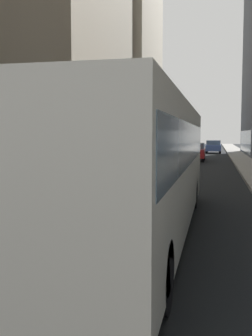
{
  "coord_description": "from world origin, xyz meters",
  "views": [
    {
      "loc": [
        3.02,
        -5.24,
        2.39
      ],
      "look_at": [
        0.48,
        5.91,
        1.4
      ],
      "focal_mm": 41.92,
      "sensor_mm": 36.0,
      "label": 1
    }
  ],
  "objects_px": {
    "car_blue_hatchback": "(213,147)",
    "car_grey_wagon": "(17,186)",
    "box_truck": "(141,143)",
    "transit_bus": "(137,160)",
    "car_silver_sedan": "(157,149)",
    "car_yellow_taxi": "(171,146)",
    "car_red_coupe": "(194,152)"
  },
  "relations": [
    {
      "from": "car_blue_hatchback",
      "to": "car_red_coupe",
      "type": "distance_m",
      "value": 15.43
    },
    {
      "from": "car_silver_sedan",
      "to": "car_yellow_taxi",
      "type": "distance_m",
      "value": 12.55
    },
    {
      "from": "car_grey_wagon",
      "to": "car_silver_sedan",
      "type": "bearing_deg",
      "value": 90.0
    },
    {
      "from": "car_grey_wagon",
      "to": "car_red_coupe",
      "type": "height_order",
      "value": "same"
    },
    {
      "from": "car_red_coupe",
      "to": "box_truck",
      "type": "distance_m",
      "value": 6.29
    },
    {
      "from": "car_yellow_taxi",
      "to": "car_grey_wagon",
      "type": "relative_size",
      "value": 1.0
    },
    {
      "from": "car_silver_sedan",
      "to": "box_truck",
      "type": "xyz_separation_m",
      "value": [
        -0.0,
        -9.34,
        0.85
      ]
    },
    {
      "from": "transit_bus",
      "to": "car_yellow_taxi",
      "type": "height_order",
      "value": "transit_bus"
    },
    {
      "from": "car_blue_hatchback",
      "to": "car_silver_sedan",
      "type": "relative_size",
      "value": 1.01
    },
    {
      "from": "car_blue_hatchback",
      "to": "car_yellow_taxi",
      "type": "xyz_separation_m",
      "value": [
        -5.6,
        1.76,
        0.0
      ]
    },
    {
      "from": "car_yellow_taxi",
      "to": "box_truck",
      "type": "bearing_deg",
      "value": -90.0
    },
    {
      "from": "transit_bus",
      "to": "car_grey_wagon",
      "type": "distance_m",
      "value": 4.38
    },
    {
      "from": "car_blue_hatchback",
      "to": "car_red_coupe",
      "type": "xyz_separation_m",
      "value": [
        -1.6,
        -15.35,
        -0.0
      ]
    },
    {
      "from": "car_grey_wagon",
      "to": "box_truck",
      "type": "bearing_deg",
      "value": 90.0
    },
    {
      "from": "car_silver_sedan",
      "to": "car_yellow_taxi",
      "type": "xyz_separation_m",
      "value": [
        -0.0,
        12.55,
        0.0
      ]
    },
    {
      "from": "car_yellow_taxi",
      "to": "car_silver_sedan",
      "type": "bearing_deg",
      "value": -90.0
    },
    {
      "from": "car_yellow_taxi",
      "to": "car_red_coupe",
      "type": "bearing_deg",
      "value": -76.84
    },
    {
      "from": "car_blue_hatchback",
      "to": "car_grey_wagon",
      "type": "relative_size",
      "value": 0.95
    },
    {
      "from": "car_grey_wagon",
      "to": "box_truck",
      "type": "xyz_separation_m",
      "value": [
        -0.0,
        20.18,
        0.84
      ]
    },
    {
      "from": "car_yellow_taxi",
      "to": "box_truck",
      "type": "distance_m",
      "value": 21.9
    },
    {
      "from": "transit_bus",
      "to": "car_yellow_taxi",
      "type": "bearing_deg",
      "value": 95.24
    },
    {
      "from": "transit_bus",
      "to": "car_yellow_taxi",
      "type": "distance_m",
      "value": 43.77
    },
    {
      "from": "car_red_coupe",
      "to": "car_grey_wagon",
      "type": "bearing_deg",
      "value": -99.1
    },
    {
      "from": "car_yellow_taxi",
      "to": "car_grey_wagon",
      "type": "distance_m",
      "value": 42.07
    },
    {
      "from": "transit_bus",
      "to": "car_silver_sedan",
      "type": "distance_m",
      "value": 31.3
    },
    {
      "from": "box_truck",
      "to": "car_grey_wagon",
      "type": "bearing_deg",
      "value": -90.0
    },
    {
      "from": "transit_bus",
      "to": "car_red_coupe",
      "type": "bearing_deg",
      "value": 90.0
    },
    {
      "from": "car_yellow_taxi",
      "to": "car_grey_wagon",
      "type": "xyz_separation_m",
      "value": [
        0.0,
        -42.07,
        0.0
      ]
    },
    {
      "from": "car_silver_sedan",
      "to": "car_red_coupe",
      "type": "distance_m",
      "value": 6.06
    },
    {
      "from": "car_red_coupe",
      "to": "box_truck",
      "type": "xyz_separation_m",
      "value": [
        -4.0,
        -4.78,
        0.85
      ]
    },
    {
      "from": "car_blue_hatchback",
      "to": "car_grey_wagon",
      "type": "bearing_deg",
      "value": -97.91
    },
    {
      "from": "car_blue_hatchback",
      "to": "box_truck",
      "type": "relative_size",
      "value": 0.54
    }
  ]
}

